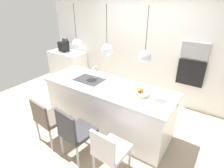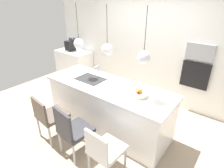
{
  "view_description": "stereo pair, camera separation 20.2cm",
  "coord_description": "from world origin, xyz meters",
  "px_view_note": "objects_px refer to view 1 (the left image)",
  "views": [
    {
      "loc": [
        1.72,
        -2.43,
        2.4
      ],
      "look_at": [
        0.1,
        0.0,
        0.98
      ],
      "focal_mm": 29.28,
      "sensor_mm": 36.0,
      "label": 1
    },
    {
      "loc": [
        1.88,
        -2.31,
        2.4
      ],
      "look_at": [
        0.1,
        0.0,
        0.98
      ],
      "focal_mm": 29.28,
      "sensor_mm": 36.0,
      "label": 2
    }
  ],
  "objects_px": {
    "fruit_bowl": "(140,93)",
    "coffee_machine": "(64,46)",
    "chair_far": "(109,150)",
    "microwave": "(195,50)",
    "oven": "(191,73)",
    "chair_near": "(49,118)",
    "chair_middle": "(74,131)"
  },
  "relations": [
    {
      "from": "coffee_machine",
      "to": "chair_far",
      "type": "bearing_deg",
      "value": -34.64
    },
    {
      "from": "oven",
      "to": "chair_far",
      "type": "relative_size",
      "value": 0.67
    },
    {
      "from": "fruit_bowl",
      "to": "coffee_machine",
      "type": "xyz_separation_m",
      "value": [
        -3.16,
        1.29,
        0.05
      ]
    },
    {
      "from": "fruit_bowl",
      "to": "chair_near",
      "type": "bearing_deg",
      "value": -145.11
    },
    {
      "from": "chair_near",
      "to": "microwave",
      "type": "bearing_deg",
      "value": 55.19
    },
    {
      "from": "oven",
      "to": "coffee_machine",
      "type": "bearing_deg",
      "value": -175.29
    },
    {
      "from": "coffee_machine",
      "to": "chair_far",
      "type": "xyz_separation_m",
      "value": [
        3.15,
        -2.18,
        -0.56
      ]
    },
    {
      "from": "chair_middle",
      "to": "coffee_machine",
      "type": "bearing_deg",
      "value": 138.83
    },
    {
      "from": "oven",
      "to": "fruit_bowl",
      "type": "bearing_deg",
      "value": -105.74
    },
    {
      "from": "coffee_machine",
      "to": "chair_middle",
      "type": "xyz_separation_m",
      "value": [
        2.5,
        -2.18,
        -0.53
      ]
    },
    {
      "from": "oven",
      "to": "chair_far",
      "type": "distance_m",
      "value": 2.55
    },
    {
      "from": "chair_far",
      "to": "microwave",
      "type": "bearing_deg",
      "value": 79.62
    },
    {
      "from": "fruit_bowl",
      "to": "chair_middle",
      "type": "height_order",
      "value": "fruit_bowl"
    },
    {
      "from": "fruit_bowl",
      "to": "oven",
      "type": "xyz_separation_m",
      "value": [
        0.45,
        1.59,
        -0.1
      ]
    },
    {
      "from": "chair_near",
      "to": "chair_middle",
      "type": "relative_size",
      "value": 0.95
    },
    {
      "from": "chair_middle",
      "to": "chair_near",
      "type": "bearing_deg",
      "value": 179.29
    },
    {
      "from": "oven",
      "to": "chair_near",
      "type": "xyz_separation_m",
      "value": [
        -1.72,
        -2.47,
        -0.38
      ]
    },
    {
      "from": "microwave",
      "to": "chair_far",
      "type": "distance_m",
      "value": 2.67
    },
    {
      "from": "chair_near",
      "to": "chair_middle",
      "type": "height_order",
      "value": "chair_middle"
    },
    {
      "from": "fruit_bowl",
      "to": "microwave",
      "type": "relative_size",
      "value": 0.51
    },
    {
      "from": "chair_far",
      "to": "chair_near",
      "type": "bearing_deg",
      "value": 179.97
    },
    {
      "from": "coffee_machine",
      "to": "chair_near",
      "type": "distance_m",
      "value": 2.93
    },
    {
      "from": "oven",
      "to": "chair_near",
      "type": "relative_size",
      "value": 0.65
    },
    {
      "from": "fruit_bowl",
      "to": "oven",
      "type": "distance_m",
      "value": 1.65
    },
    {
      "from": "oven",
      "to": "chair_far",
      "type": "bearing_deg",
      "value": -100.38
    },
    {
      "from": "oven",
      "to": "chair_far",
      "type": "height_order",
      "value": "oven"
    },
    {
      "from": "chair_middle",
      "to": "oven",
      "type": "bearing_deg",
      "value": 65.96
    },
    {
      "from": "fruit_bowl",
      "to": "chair_far",
      "type": "xyz_separation_m",
      "value": [
        -0.01,
        -0.89,
        -0.51
      ]
    },
    {
      "from": "microwave",
      "to": "oven",
      "type": "relative_size",
      "value": 0.96
    },
    {
      "from": "fruit_bowl",
      "to": "chair_far",
      "type": "bearing_deg",
      "value": -90.39
    },
    {
      "from": "fruit_bowl",
      "to": "coffee_machine",
      "type": "relative_size",
      "value": 0.72
    },
    {
      "from": "microwave",
      "to": "chair_far",
      "type": "xyz_separation_m",
      "value": [
        -0.45,
        -2.47,
        -0.91
      ]
    }
  ]
}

